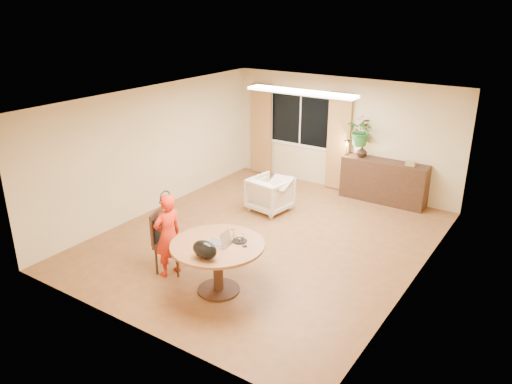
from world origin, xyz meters
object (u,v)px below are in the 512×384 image
Objects in this scene: armchair at (270,194)px; dining_table at (218,254)px; child at (168,235)px; dining_chair at (170,242)px; sideboard at (384,181)px.

dining_table is at bearing 116.39° from armchair.
child is at bearing 98.99° from armchair.
dining_table is 1.02× the size of child.
dining_table is 1.37× the size of dining_chair.
sideboard is (1.81, 4.83, -0.05)m from dining_chair.
dining_table is 1.03m from dining_chair.
armchair is (0.01, 3.03, -0.15)m from dining_chair.
sideboard is at bearing 172.20° from child.
child is 0.74× the size of sideboard.
armchair is 2.55m from sideboard.
armchair is at bearing 108.18° from dining_table.
sideboard reaches higher than dining_table.
sideboard is (0.78, 4.90, -0.17)m from dining_table.
dining_chair is at bearing -140.90° from child.
dining_table is 0.98m from child.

